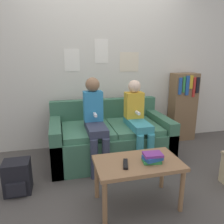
% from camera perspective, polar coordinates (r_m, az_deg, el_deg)
% --- Properties ---
extents(ground_plane, '(10.00, 10.00, 0.00)m').
position_cam_1_polar(ground_plane, '(2.74, 2.28, -16.50)').
color(ground_plane, '#4C4742').
extents(wall_back, '(8.00, 0.06, 2.60)m').
position_cam_1_polar(wall_back, '(3.41, -2.84, 12.81)').
color(wall_back, beige).
rests_on(wall_back, ground_plane).
extents(couch, '(1.60, 0.90, 0.77)m').
position_cam_1_polar(couch, '(3.10, -0.59, -6.90)').
color(couch, '#38664C').
rests_on(couch, ground_plane).
extents(coffee_table, '(0.80, 0.47, 0.46)m').
position_cam_1_polar(coffee_table, '(2.13, 6.76, -14.16)').
color(coffee_table, '#8E6642').
rests_on(coffee_table, ground_plane).
extents(person_left, '(0.24, 0.60, 1.14)m').
position_cam_1_polar(person_left, '(2.75, -4.47, -1.69)').
color(person_left, '#33384C').
rests_on(person_left, ground_plane).
extents(person_right, '(0.24, 0.60, 1.09)m').
position_cam_1_polar(person_right, '(2.89, 6.62, -1.51)').
color(person_right, teal).
rests_on(person_right, ground_plane).
extents(tv_remote, '(0.09, 0.17, 0.02)m').
position_cam_1_polar(tv_remote, '(2.02, 3.56, -13.39)').
color(tv_remote, black).
rests_on(tv_remote, coffee_table).
extents(book_stack, '(0.19, 0.15, 0.09)m').
position_cam_1_polar(book_stack, '(2.09, 10.49, -11.64)').
color(book_stack, '#2D8442').
rests_on(book_stack, coffee_table).
extents(bookshelf, '(0.41, 0.27, 1.12)m').
position_cam_1_polar(bookshelf, '(3.86, 17.96, 1.34)').
color(bookshelf, brown).
rests_on(bookshelf, ground_plane).
extents(backpack, '(0.27, 0.25, 0.35)m').
position_cam_1_polar(backpack, '(2.59, -23.46, -15.35)').
color(backpack, black).
rests_on(backpack, ground_plane).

